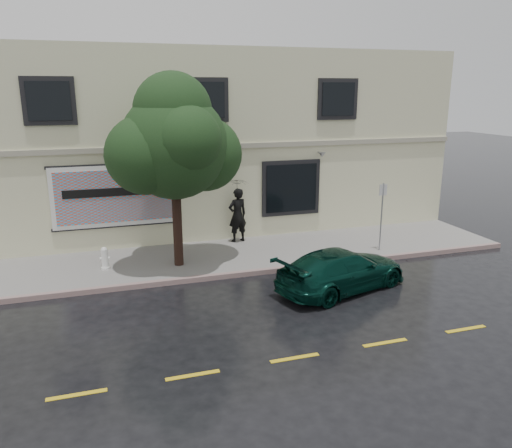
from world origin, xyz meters
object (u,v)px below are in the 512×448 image
object	(u,v)px
car	(342,270)
pedestrian	(238,215)
street_tree	(174,146)
fire_hydrant	(105,258)

from	to	relation	value
car	pedestrian	size ratio (longest dim) A/B	2.07
pedestrian	street_tree	distance (m)	4.15
street_tree	fire_hydrant	size ratio (longest dim) A/B	7.55
car	fire_hydrant	world-z (taller)	car
fire_hydrant	pedestrian	bearing A→B (deg)	16.06
car	street_tree	distance (m)	6.15
car	pedestrian	xyz separation A→B (m)	(-1.70, 4.96, 0.54)
car	street_tree	size ratio (longest dim) A/B	0.76
car	pedestrian	distance (m)	5.27
car	pedestrian	world-z (taller)	pedestrian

